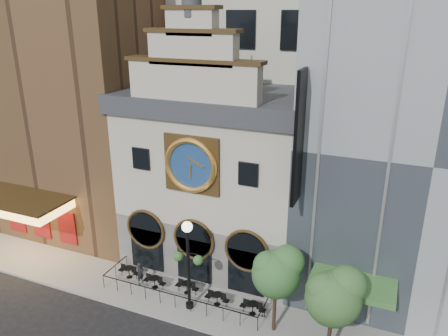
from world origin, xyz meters
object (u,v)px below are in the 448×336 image
bistro_4 (253,308)px  pedestrian (140,273)px  lamppost (188,256)px  tree_right (335,295)px  bistro_0 (129,271)px  bistro_3 (217,298)px  bistro_2 (187,287)px  tree_left (277,270)px  bistro_1 (155,282)px

bistro_4 → pedestrian: 7.89m
lamppost → tree_right: (8.59, -1.06, 0.46)m
bistro_0 → bistro_3: 6.69m
pedestrian → tree_right: 13.29m
bistro_2 → tree_left: size_ratio=0.30×
bistro_2 → bistro_4: (4.57, -0.33, 0.00)m
bistro_0 → bistro_3: (6.68, -0.36, 0.00)m
bistro_1 → pedestrian: bearing=177.2°
bistro_1 → tree_right: tree_right is taller
pedestrian → tree_right: tree_right is taller
bistro_1 → pedestrian: pedestrian is taller
lamppost → bistro_1: bearing=159.7°
bistro_2 → bistro_3: 2.28m
tree_left → tree_right: size_ratio=0.96×
bistro_1 → pedestrian: size_ratio=1.04×
bistro_0 → bistro_1: size_ratio=1.00×
bistro_1 → bistro_4: size_ratio=1.00×
pedestrian → tree_left: tree_left is taller
bistro_3 → bistro_4: size_ratio=1.00×
bistro_1 → lamppost: 4.44m
bistro_3 → tree_left: tree_left is taller
bistro_0 → lamppost: size_ratio=0.27×
pedestrian → tree_left: 10.02m
bistro_1 → bistro_4: (6.78, -0.02, 0.00)m
lamppost → bistro_3: bearing=27.5°
bistro_1 → tree_left: tree_left is taller
bistro_2 → tree_left: tree_left is taller
bistro_3 → lamppost: bearing=-148.9°
bistro_1 → lamppost: lamppost is taller
bistro_2 → bistro_0: bearing=179.6°
tree_right → bistro_4: bearing=158.0°
bistro_0 → lamppost: bearing=-13.3°
bistro_3 → tree_right: (7.14, -1.94, 3.60)m
bistro_0 → bistro_1: same height
bistro_1 → bistro_3: 4.47m
tree_left → lamppost: bearing=-178.7°
tree_right → bistro_0: bearing=170.6°
bistro_0 → tree_right: bearing=-9.4°
bistro_0 → bistro_4: (9.00, -0.35, 0.00)m
bistro_0 → bistro_4: same height
bistro_3 → bistro_0: bearing=176.9°
bistro_2 → tree_right: bearing=-13.6°
bistro_1 → tree_left: bearing=-5.3°
bistro_3 → pedestrian: (-5.57, 0.08, 0.30)m
pedestrian → lamppost: size_ratio=0.26×
bistro_2 → bistro_4: size_ratio=1.00×
pedestrian → lamppost: bearing=-90.4°
bistro_1 → bistro_2: bearing=7.9°
bistro_2 → tree_right: size_ratio=0.29×
bistro_0 → tree_left: bearing=-6.0°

